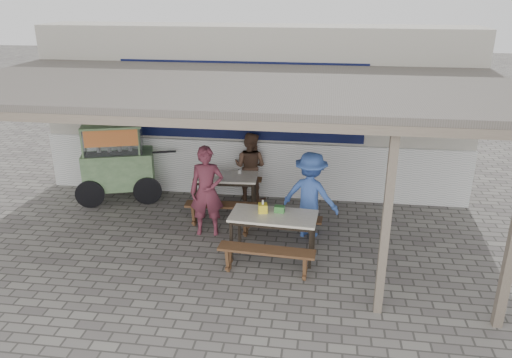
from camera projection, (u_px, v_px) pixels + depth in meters
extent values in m
plane|color=slate|center=(225.00, 265.00, 8.09)|extent=(60.00, 60.00, 0.00)
cube|color=#AFAB9D|center=(256.00, 109.00, 10.79)|extent=(9.00, 1.20, 3.50)
cube|color=white|center=(252.00, 169.00, 10.62)|extent=(9.00, 0.10, 1.20)
cube|color=#0E1343|center=(242.00, 101.00, 10.14)|extent=(5.00, 0.03, 1.60)
cube|color=#514B45|center=(233.00, 85.00, 8.03)|extent=(9.00, 4.20, 0.12)
cube|color=#716555|center=(203.00, 123.00, 6.17)|extent=(9.00, 0.12, 0.12)
cube|color=#716555|center=(386.00, 224.00, 6.47)|extent=(0.11, 0.11, 2.70)
cube|color=white|center=(226.00, 177.00, 9.82)|extent=(1.27, 0.73, 0.04)
cube|color=black|center=(226.00, 180.00, 9.84)|extent=(1.17, 0.63, 0.06)
cube|color=black|center=(196.00, 199.00, 9.75)|extent=(0.05, 0.05, 0.71)
cube|color=black|center=(253.00, 201.00, 9.66)|extent=(0.05, 0.05, 0.71)
cube|color=black|center=(201.00, 188.00, 10.25)|extent=(0.05, 0.05, 0.71)
cube|color=black|center=(255.00, 190.00, 10.16)|extent=(0.05, 0.05, 0.71)
cube|color=brown|center=(221.00, 205.00, 9.29)|extent=(1.35, 0.36, 0.04)
cube|color=brown|center=(194.00, 215.00, 9.41)|extent=(0.07, 0.28, 0.41)
cube|color=brown|center=(249.00, 217.00, 9.33)|extent=(0.07, 0.28, 0.41)
cube|color=brown|center=(230.00, 178.00, 10.57)|extent=(1.35, 0.36, 0.04)
cube|color=brown|center=(207.00, 188.00, 10.69)|extent=(0.07, 0.28, 0.41)
cube|color=brown|center=(255.00, 189.00, 10.61)|extent=(0.07, 0.28, 0.41)
cube|color=white|center=(273.00, 216.00, 8.14)|extent=(1.45, 0.78, 0.04)
cube|color=black|center=(273.00, 219.00, 8.16)|extent=(1.35, 0.67, 0.06)
cube|color=black|center=(231.00, 241.00, 8.13)|extent=(0.05, 0.05, 0.71)
cube|color=black|center=(310.00, 249.00, 7.89)|extent=(0.05, 0.05, 0.71)
cube|color=black|center=(239.00, 225.00, 8.65)|extent=(0.05, 0.05, 0.71)
cube|color=black|center=(314.00, 232.00, 8.41)|extent=(0.05, 0.05, 0.71)
cube|color=brown|center=(266.00, 250.00, 7.69)|extent=(1.52, 0.38, 0.04)
cube|color=brown|center=(229.00, 259.00, 7.88)|extent=(0.07, 0.28, 0.41)
cube|color=brown|center=(305.00, 267.00, 7.65)|extent=(0.07, 0.28, 0.41)
cube|color=brown|center=(279.00, 217.00, 8.80)|extent=(1.52, 0.38, 0.04)
cube|color=brown|center=(246.00, 225.00, 9.00)|extent=(0.07, 0.28, 0.41)
cube|color=brown|center=(313.00, 231.00, 8.77)|extent=(0.07, 0.28, 0.41)
cube|color=#83A76F|center=(119.00, 168.00, 10.42)|extent=(1.56, 1.11, 0.73)
cube|color=#83A76F|center=(121.00, 186.00, 10.56)|extent=(1.50, 1.06, 0.05)
cylinder|color=black|center=(90.00, 194.00, 10.11)|extent=(0.57, 0.22, 0.58)
cylinder|color=black|center=(148.00, 191.00, 10.28)|extent=(0.57, 0.22, 0.58)
cube|color=silver|center=(113.00, 139.00, 10.18)|extent=(1.28, 0.94, 0.57)
cube|color=#83A76F|center=(112.00, 125.00, 10.08)|extent=(1.33, 0.99, 0.04)
cube|color=red|center=(111.00, 138.00, 9.84)|extent=(1.00, 0.33, 0.33)
cylinder|color=black|center=(158.00, 152.00, 10.43)|extent=(0.71, 0.25, 0.04)
imported|color=brown|center=(207.00, 191.00, 8.86)|extent=(0.65, 0.47, 1.65)
imported|color=brown|center=(250.00, 167.00, 10.37)|extent=(0.83, 0.73, 1.46)
imported|color=#3C60B8|center=(310.00, 195.00, 8.79)|extent=(1.15, 0.86, 1.58)
cube|color=yellow|center=(263.00, 208.00, 8.20)|extent=(0.17, 0.17, 0.15)
cube|color=#3C8039|center=(280.00, 209.00, 8.21)|extent=(0.17, 0.12, 0.11)
cylinder|color=beige|center=(239.00, 172.00, 9.92)|extent=(0.07, 0.07, 0.08)
imported|color=white|center=(217.00, 173.00, 9.87)|extent=(0.26, 0.26, 0.05)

